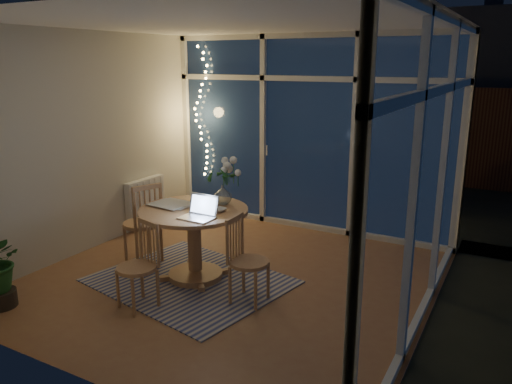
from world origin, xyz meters
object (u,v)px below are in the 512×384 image
laptop (197,207)px  chair_right (249,260)px  dining_table (195,244)px  chair_front (136,266)px  flower_vase (223,194)px  chair_left (142,222)px

laptop → chair_right: bearing=7.6°
dining_table → laptop: bearing=-48.5°
laptop → dining_table: bearing=132.8°
chair_front → flower_vase: flower_vase is taller
dining_table → flower_vase: bearing=61.0°
chair_left → laptop: 1.15m
dining_table → chair_left: (-0.79, 0.09, 0.09)m
flower_vase → chair_left: bearing=-167.6°
laptop → flower_vase: (-0.06, 0.56, -0.01)m
chair_right → chair_left: bearing=77.6°
laptop → flower_vase: size_ratio=1.55×
chair_left → laptop: bearing=93.4°
chair_front → chair_left: bearing=144.3°
chair_left → chair_front: size_ratio=1.14×
dining_table → chair_left: chair_left is taller
chair_front → flower_vase: 1.22m
chair_front → laptop: 0.78m
chair_front → flower_vase: size_ratio=3.99×
chair_left → chair_right: 1.59m
chair_front → chair_right: bearing=50.5°
laptop → flower_vase: 0.56m
chair_left → chair_front: chair_left is taller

